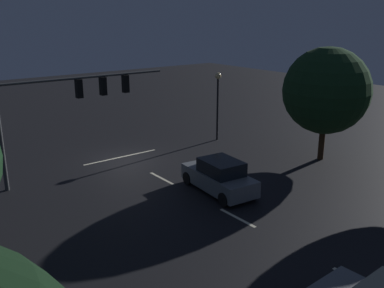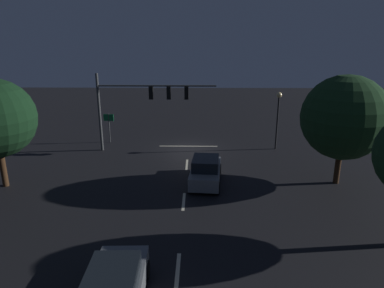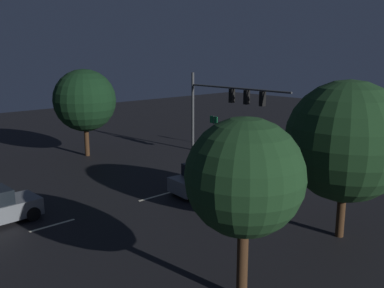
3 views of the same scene
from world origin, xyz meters
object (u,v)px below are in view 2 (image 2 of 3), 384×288
Objects in this scene: street_lamp_left_kerb at (278,110)px; tree_left_near at (344,118)px; car_approaching at (206,171)px; route_sign at (109,122)px; traffic_signal_assembly at (143,98)px.

tree_left_near reaches higher than street_lamp_left_kerb.
car_approaching is 0.66× the size of tree_left_near.
street_lamp_left_kerb is 14.59m from route_sign.
street_lamp_left_kerb is at bearing -130.01° from car_approaching.
car_approaching is at bearing 0.38° from tree_left_near.
street_lamp_left_kerb is 7.55m from tree_left_near.
traffic_signal_assembly is at bearing -53.81° from car_approaching.
route_sign is at bearing -28.22° from tree_left_near.
street_lamp_left_kerb reaches higher than route_sign.
route_sign is (3.47, -2.31, -2.45)m from traffic_signal_assembly.
route_sign is 0.38× the size of tree_left_near.
car_approaching is 0.94× the size of street_lamp_left_kerb.
traffic_signal_assembly reaches higher than route_sign.
traffic_signal_assembly is 1.39× the size of tree_left_near.
traffic_signal_assembly is 1.99× the size of street_lamp_left_kerb.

